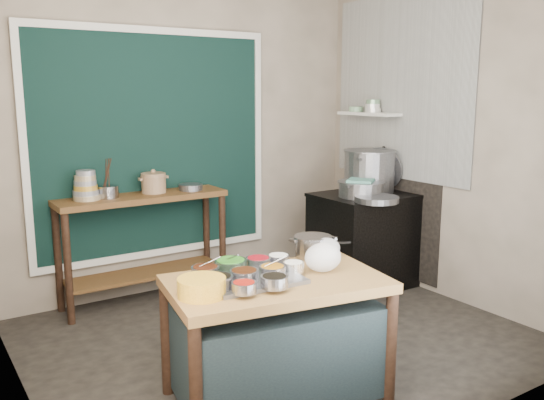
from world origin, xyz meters
TOP-DOWN VIEW (x-y plane):
  - floor at (0.00, 0.00)m, footprint 3.50×3.00m
  - back_wall at (0.00, 1.51)m, footprint 3.50×0.02m
  - left_wall at (-1.76, 0.00)m, footprint 0.02×3.00m
  - right_wall at (1.76, 0.00)m, footprint 0.02×3.00m
  - curtain_panel at (-0.35, 1.47)m, footprint 2.10×0.02m
  - curtain_frame at (-0.35, 1.46)m, footprint 2.22×0.03m
  - tile_panel at (1.74, 0.55)m, footprint 0.02×1.70m
  - soot_patch at (1.74, 0.65)m, footprint 0.01×1.30m
  - wall_shelf at (1.63, 0.85)m, footprint 0.22×0.70m
  - prep_table at (-0.50, -0.71)m, footprint 1.36×0.92m
  - back_counter at (-0.55, 1.28)m, footprint 1.45×0.40m
  - stove_block at (1.35, 0.55)m, footprint 0.90×0.68m
  - stove_top at (1.35, 0.55)m, footprint 0.92×0.69m
  - condiment_tray at (-0.64, -0.67)m, footprint 0.57×0.42m
  - condiment_bowls at (-0.67, -0.65)m, footprint 0.67×0.53m
  - yellow_basin at (-0.98, -0.72)m, footprint 0.28×0.28m
  - saucepan at (-0.04, -0.46)m, footprint 0.33×0.33m
  - plastic_bag_a at (-0.18, -0.74)m, footprint 0.24×0.20m
  - plastic_bag_b at (-0.01, -0.56)m, footprint 0.22×0.19m
  - bowl_stack at (-1.01, 1.31)m, footprint 0.22×0.22m
  - utensil_cup at (-0.83, 1.29)m, footprint 0.22×0.22m
  - ceramic_crock at (-0.43, 1.32)m, footprint 0.25×0.25m
  - wide_bowl at (-0.10, 1.26)m, footprint 0.27×0.27m
  - stock_pot at (1.44, 0.62)m, footprint 0.67×0.67m
  - pot_lid at (1.61, 0.63)m, footprint 0.24×0.43m
  - steamer at (1.21, 0.47)m, footprint 0.53×0.53m
  - green_cloth at (1.21, 0.47)m, footprint 0.36×0.35m
  - shallow_pan at (1.15, 0.20)m, footprint 0.48×0.48m
  - shelf_bowl_stack at (1.63, 0.80)m, footprint 0.15×0.15m
  - shelf_bowl_green at (1.63, 1.05)m, footprint 0.15×0.15m

SIDE VIEW (x-z plane):
  - floor at x=0.00m, z-range -0.02..0.00m
  - prep_table at x=-0.50m, z-range 0.00..0.75m
  - stove_block at x=1.35m, z-range 0.00..0.85m
  - back_counter at x=-0.55m, z-range 0.00..0.95m
  - soot_patch at x=1.74m, z-range 0.05..1.35m
  - condiment_tray at x=-0.64m, z-range 0.75..0.77m
  - yellow_basin at x=-0.98m, z-range 0.75..0.85m
  - condiment_bowls at x=-0.67m, z-range 0.77..0.85m
  - saucepan at x=-0.04m, z-range 0.75..0.89m
  - plastic_bag_b at x=-0.01m, z-range 0.75..0.89m
  - plastic_bag_a at x=-0.18m, z-range 0.75..0.92m
  - stove_top at x=1.35m, z-range 0.85..0.88m
  - shallow_pan at x=1.15m, z-range 0.88..0.93m
  - steamer at x=1.21m, z-range 0.88..1.02m
  - wide_bowl at x=-0.10m, z-range 0.95..1.00m
  - utensil_cup at x=-0.83m, z-range 0.95..1.05m
  - ceramic_crock at x=-0.43m, z-range 0.95..1.10m
  - green_cloth at x=1.21m, z-range 1.02..1.04m
  - bowl_stack at x=-1.01m, z-range 0.93..1.18m
  - stock_pot at x=1.44m, z-range 0.88..1.28m
  - pot_lid at x=1.61m, z-range 0.88..1.30m
  - curtain_panel at x=-0.35m, z-range 0.40..2.30m
  - curtain_frame at x=-0.35m, z-range 0.34..2.36m
  - back_wall at x=0.00m, z-range 0.00..2.80m
  - left_wall at x=-1.76m, z-range 0.00..2.80m
  - right_wall at x=1.76m, z-range 0.00..2.80m
  - wall_shelf at x=1.63m, z-range 1.59..1.61m
  - shelf_bowl_green at x=1.63m, z-range 1.61..1.66m
  - shelf_bowl_stack at x=1.63m, z-range 1.61..1.73m
  - tile_panel at x=1.74m, z-range 1.00..2.70m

